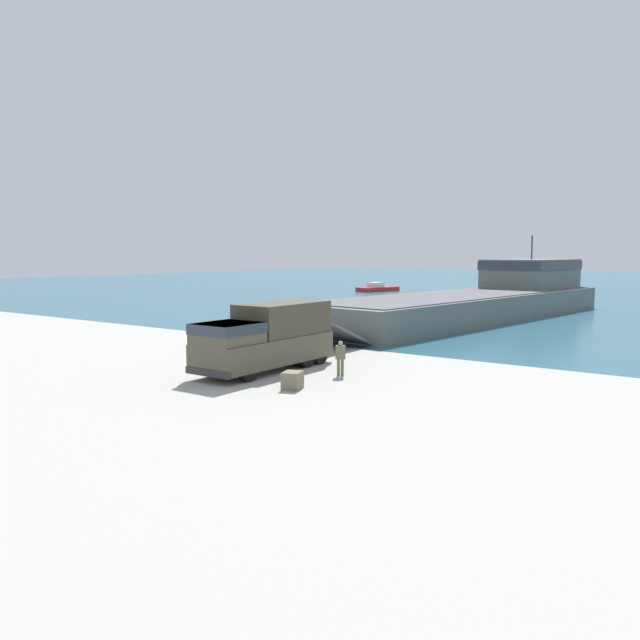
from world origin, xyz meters
The scene contains 7 objects.
ground_plane centered at (0.00, 0.00, 0.00)m, with size 240.00×240.00×0.00m, color #A8A59E.
water_surface centered at (0.00, 97.43, 0.00)m, with size 240.00×180.00×0.01m, color #285B70.
landing_craft centered at (-0.05, 30.49, 1.80)m, with size 13.20×42.47×7.49m.
military_truck centered at (0.96, -1.02, 1.66)m, with size 2.60×7.93×3.24m.
soldier_on_ramp centered at (4.67, -0.10, 0.95)m, with size 0.49×0.47×1.65m.
moored_boat_a centered at (-26.94, 57.33, 0.45)m, with size 4.32×7.15×1.37m.
cargo_crate centered at (4.58, -3.60, 0.37)m, with size 0.74×0.88×0.74m, color #6B664C.
Camera 1 is at (20.53, -23.91, 5.69)m, focal length 35.00 mm.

